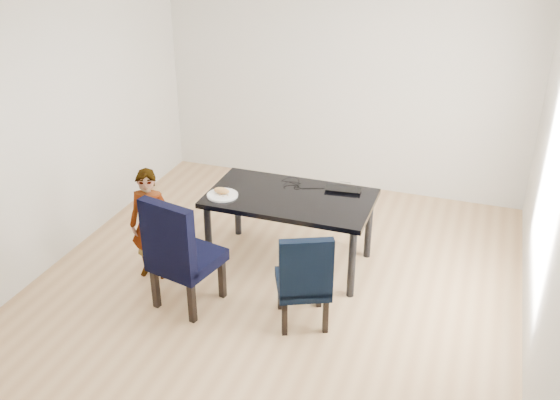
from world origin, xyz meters
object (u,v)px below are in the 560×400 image
(plate, at_px, (222,195))
(laptop, at_px, (344,188))
(chair_right, at_px, (303,276))
(chair_left, at_px, (187,250))
(dining_table, at_px, (290,230))
(child, at_px, (151,225))

(plate, distance_m, laptop, 1.20)
(chair_right, bearing_deg, laptop, 63.20)
(chair_left, height_order, laptop, chair_left)
(chair_right, bearing_deg, dining_table, 90.35)
(child, relative_size, plate, 3.70)
(chair_left, distance_m, chair_right, 1.06)
(chair_right, height_order, laptop, chair_right)
(dining_table, height_order, chair_left, chair_left)
(chair_left, relative_size, child, 0.99)
(chair_right, xyz_separation_m, laptop, (0.04, 1.20, 0.30))
(dining_table, distance_m, chair_left, 1.16)
(laptop, bearing_deg, chair_right, 82.27)
(chair_left, relative_size, plate, 3.65)
(plate, bearing_deg, dining_table, 18.83)
(chair_left, bearing_deg, child, 163.43)
(chair_right, distance_m, plate, 1.25)
(chair_left, bearing_deg, laptop, 61.56)
(plate, height_order, laptop, laptop)
(dining_table, bearing_deg, chair_right, -64.99)
(chair_right, relative_size, plate, 3.05)
(dining_table, height_order, plate, plate)
(dining_table, height_order, child, child)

